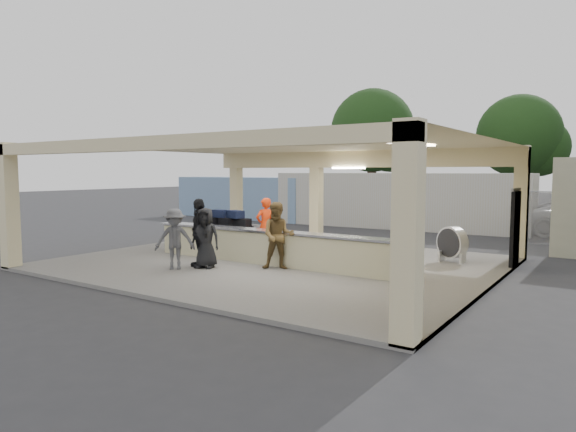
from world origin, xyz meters
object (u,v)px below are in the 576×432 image
Objects in this scene: drum_fan at (452,243)px; passenger_c at (175,239)px; passenger_b at (199,233)px; container_blue at (245,198)px; baggage_counter at (268,247)px; luggage_cart at (224,229)px; passenger_d at (205,238)px; baggage_handler at (265,226)px; passenger_a at (278,236)px; container_white at (397,200)px.

drum_fan is 7.98m from passenger_c.
passenger_b is 0.21× the size of container_blue.
baggage_counter is at bearing 76.14° from passenger_b.
passenger_d is (1.45, -2.45, 0.09)m from luggage_cart.
passenger_b is at bearing -57.52° from luggage_cart.
container_blue reaches higher than baggage_handler.
passenger_a is at bearing -35.00° from baggage_counter.
passenger_c is 16.65m from container_blue.
passenger_c is at bearing -128.30° from baggage_counter.
passenger_b is at bearing 18.96° from passenger_c.
drum_fan reaches higher than baggage_counter.
baggage_handler is 2.84m from passenger_b.
passenger_b is 1.16× the size of passenger_c.
passenger_b is at bearing -132.43° from baggage_counter.
baggage_handler is 2.84m from passenger_d.
container_white reaches higher than baggage_counter.
container_blue is (-9.37, 10.64, 0.20)m from baggage_handler.
container_blue is (-9.18, 13.47, 0.14)m from passenger_b.
baggage_handler is at bearing 128.72° from baggage_counter.
passenger_a is at bearing 53.31° from passenger_b.
passenger_b is at bearing 19.82° from baggage_handler.
baggage_counter is 15.98m from container_blue.
drum_fan is 7.34m from passenger_b.
passenger_b is (-0.19, -2.83, 0.05)m from baggage_handler.
passenger_b is (-5.63, -4.69, 0.40)m from drum_fan.
passenger_c is at bearing -111.31° from drum_fan.
baggage_counter is 4.28× the size of passenger_b.
drum_fan is 7.16m from passenger_d.
baggage_handler is 0.95× the size of passenger_b.
luggage_cart is at bearing 145.07° from passenger_b.
passenger_a reaches higher than baggage_counter.
container_white is (-1.66, 12.60, 0.32)m from passenger_a.
container_white is at bearing 65.94° from passenger_a.
baggage_counter is at bearing 62.31° from baggage_handler.
container_blue reaches higher than baggage_counter.
luggage_cart is 1.52× the size of passenger_c.
baggage_counter is at bearing -87.95° from container_white.
baggage_handler is at bearing -134.26° from drum_fan.
passenger_a is (-3.61, -3.76, 0.35)m from drum_fan.
passenger_d is 13.55m from container_white.
passenger_a is (0.71, -0.50, 0.43)m from baggage_counter.
passenger_c is at bearing 15.33° from baggage_handler.
passenger_d is at bearing -126.61° from baggage_counter.
passenger_b is at bearing -51.55° from container_blue.
container_white is at bearing 94.47° from baggage_counter.
baggage_handler is 2.64m from passenger_a.
container_blue is at bearing 152.86° from passenger_b.
drum_fan is 0.57× the size of passenger_a.
passenger_c is (-0.32, -0.62, -0.13)m from passenger_b.
passenger_a is at bearing -18.96° from luggage_cart.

